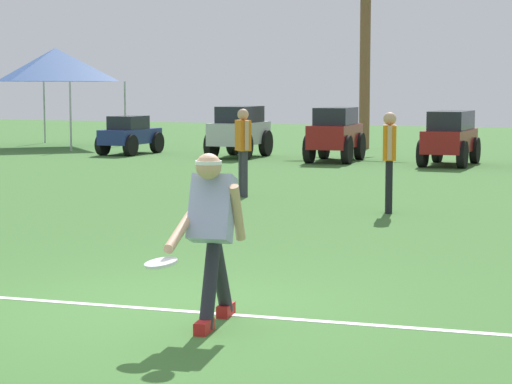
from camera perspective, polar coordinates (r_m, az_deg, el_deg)
ground_plane at (r=8.85m, az=-5.19°, el=-6.76°), size 80.00×80.00×0.00m
field_line_paint at (r=8.87m, az=-5.14°, el=-6.71°), size 23.95×2.37×0.01m
frisbee_thrower at (r=8.12m, az=-2.52°, el=-2.15°), size 0.47×1.11×1.43m
frisbee_in_flight at (r=7.59m, az=-5.45°, el=-4.06°), size 0.36×0.36×0.07m
teammate_near_sideline at (r=15.52m, az=7.63°, el=2.26°), size 0.29×0.49×1.56m
teammate_midfield at (r=17.64m, az=-0.74°, el=2.77°), size 0.38×0.41×1.56m
parked_car_slot_a at (r=28.96m, az=-7.22°, el=3.28°), size 1.10×2.21×1.10m
parked_car_slot_b at (r=27.43m, az=-0.95°, el=3.55°), size 1.25×2.39×1.40m
parked_car_slot_c at (r=26.03m, az=4.56°, el=3.39°), size 1.37×2.43×1.40m
parked_car_slot_d at (r=25.19m, az=11.03°, el=3.16°), size 1.17×2.41×1.34m
palm_tree_far_left at (r=31.49m, az=6.26°, el=8.26°), size 3.32×3.11×5.37m
event_tent at (r=32.88m, az=-11.38°, el=7.14°), size 3.36×3.36×3.17m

